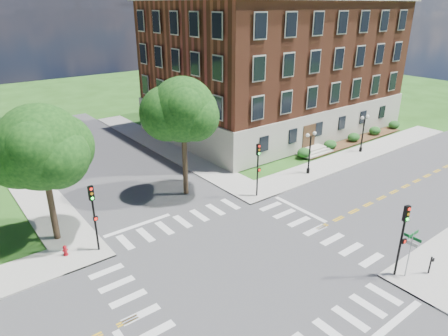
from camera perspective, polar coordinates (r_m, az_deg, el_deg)
ground at (r=26.68m, az=2.55°, el=-13.78°), size 160.00×160.00×0.00m
road_ew at (r=26.67m, az=2.55°, el=-13.77°), size 90.00×12.00×0.01m
road_ns at (r=26.67m, az=2.55°, el=-13.77°), size 12.00×90.00×0.01m
sidewalk_ne at (r=46.02m, az=4.87°, el=2.35°), size 34.00×34.00×0.12m
crosswalk_east at (r=31.09m, az=12.88°, el=-8.66°), size 2.20×10.20×0.02m
stop_bar_east at (r=33.82m, az=10.75°, el=-5.79°), size 0.40×5.50×0.00m
main_building at (r=54.53m, az=7.26°, el=14.37°), size 30.60×22.40×16.50m
shrub_row at (r=51.68m, az=17.95°, el=3.50°), size 18.00×2.00×1.30m
tree_c at (r=28.81m, az=-24.70°, el=2.71°), size 5.78×5.78×9.83m
tree_d at (r=33.29m, az=-5.90°, el=8.25°), size 5.42×5.42×10.31m
traffic_signal_se at (r=26.28m, az=24.20°, el=-8.32°), size 0.37×0.42×4.80m
traffic_signal_ne at (r=34.11m, az=4.87°, el=0.69°), size 0.33×0.36×4.80m
traffic_signal_nw at (r=27.74m, az=-18.14°, el=-5.73°), size 0.35×0.40×4.80m
twin_lamp_west at (r=39.84m, az=12.16°, el=2.47°), size 1.36×0.36×4.23m
twin_lamp_east at (r=47.61m, az=19.25°, el=4.97°), size 1.36×0.36×4.23m
street_sign_pole at (r=26.82m, az=25.16°, el=-10.02°), size 1.10×1.10×3.10m
push_button_post at (r=28.49m, az=27.42°, el=-12.10°), size 0.14×0.21×1.20m
fire_hydrant at (r=29.22m, az=-21.73°, el=-10.92°), size 0.35×0.35×0.75m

